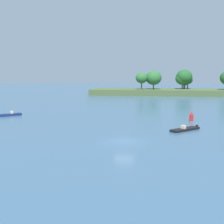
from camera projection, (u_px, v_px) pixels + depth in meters
name	position (u px, v px, depth m)	size (l,w,h in m)	color
ground_plane	(124.00, 142.00, 37.77)	(400.00, 400.00, 0.00)	#3D607F
treeline_island	(170.00, 88.00, 115.76)	(58.14, 16.60, 9.88)	#4C6038
small_motorboat	(185.00, 129.00, 44.94)	(4.85, 4.74, 0.85)	black
fishing_skiff	(10.00, 115.00, 60.00)	(4.17, 3.86, 0.95)	navy
channel_buoy_red	(191.00, 117.00, 53.63)	(0.70, 0.70, 1.90)	red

